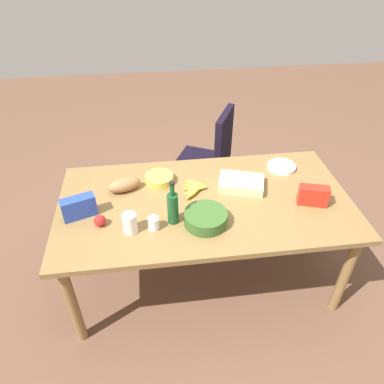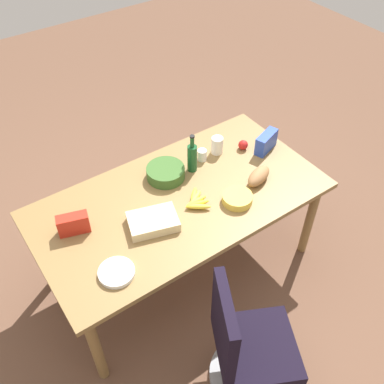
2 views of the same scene
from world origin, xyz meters
name	(u,v)px [view 1 (image 1 of 2)]	position (x,y,z in m)	size (l,w,h in m)	color
ground_plane	(203,274)	(0.00, 0.00, 0.00)	(10.00, 10.00, 0.00)	brown
conference_table	(205,208)	(0.00, 0.00, 0.72)	(2.05, 1.08, 0.80)	olive
office_chair	(206,169)	(-0.18, -1.01, 0.38)	(0.64, 0.64, 1.00)	gray
paper_plate_stack	(282,167)	(-0.66, -0.32, 0.81)	(0.22, 0.22, 0.03)	white
mayo_jar	(130,223)	(0.52, 0.25, 0.86)	(0.09, 0.09, 0.14)	white
bread_loaf	(124,185)	(0.56, -0.19, 0.85)	(0.24, 0.11, 0.10)	#9F6E44
wine_bottle	(173,207)	(0.24, 0.19, 0.92)	(0.08, 0.08, 0.31)	#174B24
sheet_cake	(241,183)	(-0.29, -0.11, 0.83)	(0.32, 0.22, 0.07)	beige
chip_bag_blue	(79,207)	(0.85, 0.06, 0.87)	(0.22, 0.08, 0.15)	#2745B3
chip_bag_red	(313,195)	(-0.73, 0.13, 0.87)	(0.20, 0.08, 0.14)	red
salad_bowl	(206,218)	(0.04, 0.24, 0.84)	(0.28, 0.28, 0.09)	#365D26
banana_bunch	(195,188)	(0.06, -0.12, 0.82)	(0.19, 0.24, 0.04)	yellow
chip_bowl	(159,179)	(0.31, -0.26, 0.82)	(0.21, 0.21, 0.06)	gold
apple_red	(100,221)	(0.71, 0.17, 0.83)	(0.08, 0.08, 0.08)	red
paper_cup	(154,223)	(0.37, 0.24, 0.84)	(0.07, 0.07, 0.09)	white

